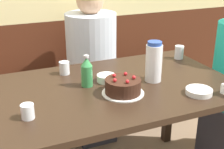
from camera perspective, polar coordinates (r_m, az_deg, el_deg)
bench_seat at (r=2.73m, az=-6.45°, el=-5.83°), size 1.98×0.38×0.48m
dining_table at (r=1.83m, az=0.74°, el=-4.74°), size 1.38×0.88×0.78m
birthday_cake at (r=1.68m, az=2.02°, el=-2.21°), size 0.23×0.23×0.10m
water_pitcher at (r=1.83m, az=7.64°, el=2.30°), size 0.10×0.10×0.24m
soju_bottle at (r=1.76m, az=-4.64°, el=0.51°), size 0.07×0.07×0.18m
bowl_soup_white at (r=1.75m, az=15.61°, el=-3.00°), size 0.14×0.14×0.03m
bowl_rice_small at (r=1.84m, az=-1.04°, el=-0.66°), size 0.11×0.11×0.04m
glass_water_tall at (r=2.27m, az=12.17°, el=4.00°), size 0.06×0.06×0.09m
glass_tumbler_short at (r=1.97m, az=-8.71°, el=1.19°), size 0.06×0.06×0.08m
glass_shot_small at (r=1.49m, az=-15.18°, el=-6.54°), size 0.06×0.06×0.07m
person_pale_blue_shirt at (r=2.48m, az=-3.72°, el=1.45°), size 0.39×0.39×1.27m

